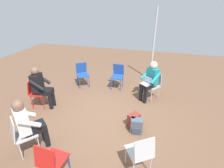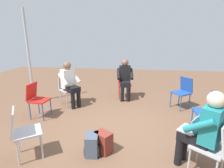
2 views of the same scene
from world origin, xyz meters
TOP-DOWN VIEW (x-y plane):
  - ground_plane at (0.00, 0.00)m, footprint 14.00×14.00m
  - chair_southeast at (1.61, -1.24)m, footprint 0.58×0.58m
  - chair_northeast at (1.42, 1.10)m, footprint 0.58×0.57m
  - chair_east at (2.00, -0.31)m, footprint 0.46×0.43m
  - chair_southwest at (-1.60, -1.39)m, footprint 0.58×0.57m
  - chair_northwest at (-1.40, 1.13)m, footprint 0.58×0.57m
  - chair_west at (-1.80, -0.13)m, footprint 0.44×0.40m
  - chair_south at (0.02, -2.08)m, footprint 0.45×0.48m
  - person_with_laptop at (-1.27, 1.02)m, footprint 0.64×0.63m
  - person_in_white at (1.48, -1.14)m, footprint 0.63×0.63m
  - person_in_black at (0.00, -1.92)m, footprint 0.54×0.55m
  - backpack_near_laptop_user at (0.36, 0.88)m, footprint 0.27×0.30m
  - backpack_by_empty_chair at (0.19, 0.79)m, footprint 0.34×0.32m
  - tent_pole_far at (2.70, -1.26)m, footprint 0.07×0.07m

SIDE VIEW (x-z plane):
  - ground_plane at x=0.00m, z-range 0.00..0.00m
  - backpack_near_laptop_user at x=0.36m, z-range -0.02..0.34m
  - backpack_by_empty_chair at x=0.19m, z-range -0.02..0.34m
  - chair_southeast at x=1.61m, z-range 0.07..0.92m
  - chair_northeast at x=1.42m, z-range 0.07..0.92m
  - chair_east at x=2.00m, z-range 0.07..0.92m
  - chair_southwest at x=-1.60m, z-range 0.07..0.92m
  - chair_northwest at x=-1.40m, z-range 0.07..0.92m
  - chair_west at x=-1.80m, z-range 0.07..0.92m
  - chair_south at x=0.02m, z-range 0.07..0.92m
  - person_with_laptop at x=-1.27m, z-range 0.07..1.31m
  - person_in_white at x=1.48m, z-range 0.07..1.31m
  - person_in_black at x=0.00m, z-range 0.07..1.31m
  - tent_pole_far at x=2.70m, z-range 0.00..2.64m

